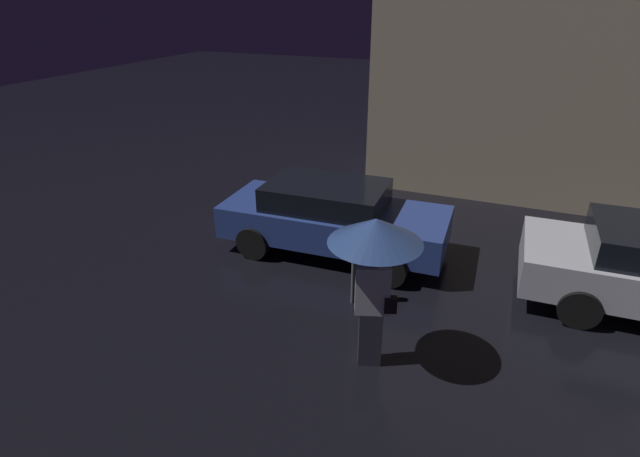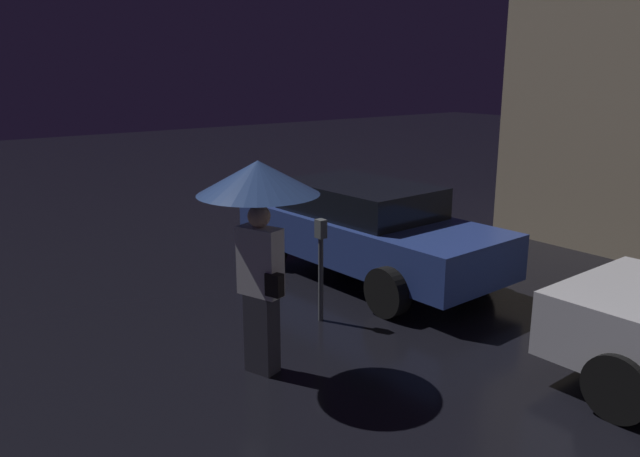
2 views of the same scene
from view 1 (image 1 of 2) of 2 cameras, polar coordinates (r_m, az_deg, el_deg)
The scene contains 3 objects.
parked_car_blue at distance 9.36m, azimuth 1.44°, elevation 1.39°, with size 4.23×1.87×1.35m.
pedestrian_with_umbrella at distance 6.07m, azimuth 6.29°, elevation -2.34°, with size 1.16×1.16×2.13m.
parking_meter at distance 7.74m, azimuth 3.87°, elevation -3.65°, with size 0.12×0.10×1.25m.
Camera 1 is at (-4.32, -6.65, 4.55)m, focal length 28.00 mm.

